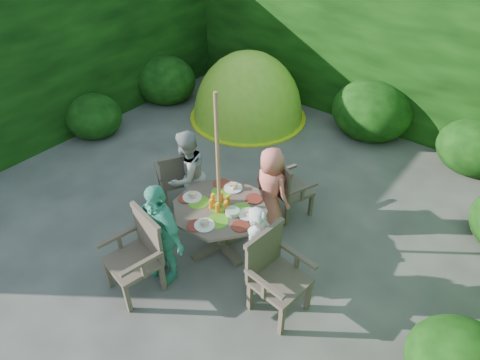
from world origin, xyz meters
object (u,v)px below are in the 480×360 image
Objects in this scene: parasol_pole at (219,179)px; child_right at (259,251)px; child_left at (187,176)px; child_back at (271,188)px; garden_chair_back at (287,188)px; patio_table at (220,213)px; dome_tent at (247,117)px; garden_chair_right at (274,272)px; garden_chair_left at (176,177)px; garden_chair_front at (138,254)px; child_front at (160,233)px.

parasol_pole reaches higher than child_right.
child_back is (0.99, 0.54, -0.06)m from child_left.
parasol_pole is at bearing 95.90° from garden_chair_back.
patio_table is 0.81m from child_left.
child_right is 0.45× the size of dome_tent.
child_right is at bearing 77.00° from garden_chair_right.
child_right is (0.76, -0.22, 0.01)m from patio_table.
parasol_pole reaches higher than dome_tent.
garden_chair_left is 0.88× the size of garden_chair_front.
garden_chair_right is at bearing 70.62° from child_left.
garden_chair_front is at bearing -52.33° from dome_tent.
child_front reaches higher than child_right.
garden_chair_right is (1.04, -0.32, -0.06)m from patio_table.
patio_table is at bearing -3.49° from parasol_pole.
parasol_pole is 0.84× the size of dome_tent.
parasol_pole is at bearing 71.08° from child_left.
child_left is at bearing 163.77° from patio_table.
child_front reaches higher than child_left.
garden_chair_left is at bearing 164.75° from patio_table.
child_back is at bearing 141.19° from garden_chair_left.
child_left is (-1.07, -0.84, 0.19)m from garden_chair_back.
parasol_pole is 2.49× the size of garden_chair_back.
dome_tent reaches higher than garden_chair_left.
garden_chair_left is at bearing 32.01° from child_back.
child_right is 0.90× the size of child_left.
garden_chair_right is at bearing -31.96° from dome_tent.
garden_chair_right is at bearing 27.62° from child_front.
garden_chair_right is 1.14× the size of garden_chair_left.
garden_chair_left is (-2.11, 0.61, -0.07)m from garden_chair_right.
child_left is (0.30, -0.07, 0.20)m from garden_chair_left.
parasol_pole reaches higher than garden_chair_front.
child_left is 1.13m from child_back.
garden_chair_left is 0.37m from child_left.
child_right is 1.13m from child_front.
garden_chair_back is (0.30, 1.06, -0.11)m from patio_table.
child_back is 1.60m from child_front.
garden_chair_back is 2.93m from dome_tent.
patio_table is 0.81m from child_front.
child_right is at bearing 71.08° from child_left.
patio_table is 1.67× the size of garden_chair_back.
garden_chair_back is 0.74× the size of child_back.
garden_chair_right reaches higher than garden_chair_left.
child_back reaches higher than patio_table.
patio_table is 1.11× the size of child_left.
parasol_pole is at bearing 105.67° from garden_chair_left.
child_left is 1.13m from child_front.
child_back is (-0.08, -0.29, 0.13)m from garden_chair_back.
garden_chair_right is 4.43m from dome_tent.
garden_chair_front is at bearing 60.30° from garden_chair_left.
dome_tent is (-1.87, 2.98, -0.58)m from patio_table.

